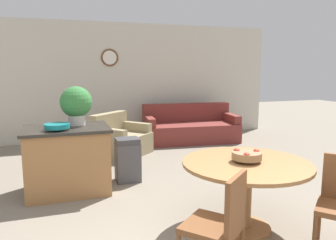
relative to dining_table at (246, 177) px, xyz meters
name	(u,v)px	position (x,y,z in m)	size (l,w,h in m)	color
wall_back	(113,82)	(-0.52, 4.94, 0.79)	(8.00, 0.09, 2.70)	beige
dining_table	(246,177)	(0.00, 0.00, 0.00)	(1.29, 1.29, 0.73)	#9E6B3D
dining_chair_near_left	(221,221)	(-0.62, -0.63, -0.08)	(0.59, 0.59, 0.87)	brown
fruit_bowl	(247,155)	(0.00, 0.00, 0.23)	(0.30, 0.30, 0.13)	olive
kitchen_island	(68,159)	(-1.68, 1.72, -0.12)	(1.11, 0.83, 0.88)	#9E6B3D
teal_bowl	(57,126)	(-1.79, 1.53, 0.37)	(0.31, 0.31, 0.08)	#147A7F
potted_plant	(76,104)	(-1.53, 1.86, 0.62)	(0.43, 0.43, 0.53)	beige
trash_bin	(128,160)	(-0.83, 1.87, -0.24)	(0.35, 0.31, 0.64)	#47474C
couch	(190,128)	(1.10, 4.10, -0.28)	(2.18, 1.19, 0.83)	maroon
armchair	(121,140)	(-0.64, 3.43, -0.29)	(1.25, 1.24, 0.79)	#998966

